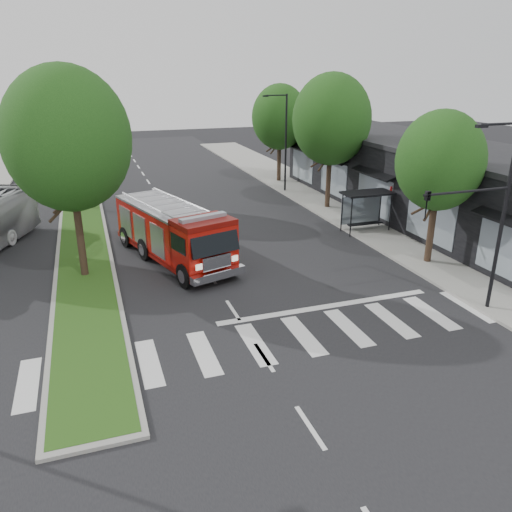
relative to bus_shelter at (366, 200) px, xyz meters
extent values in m
plane|color=black|center=(-11.20, -8.15, -2.04)|extent=(140.00, 140.00, 0.00)
cube|color=gray|center=(1.30, 1.85, -1.96)|extent=(5.00, 80.00, 0.15)
cube|color=gray|center=(-17.20, 9.85, -1.97)|extent=(3.00, 50.00, 0.14)
cube|color=#1C4814|center=(-17.20, 9.85, -1.89)|extent=(2.60, 49.50, 0.02)
cube|color=black|center=(5.80, 1.85, 0.46)|extent=(8.00, 30.00, 5.00)
cylinder|color=black|center=(-1.40, -0.75, -0.79)|extent=(0.08, 0.08, 2.50)
cylinder|color=black|center=(1.40, -0.75, -0.79)|extent=(0.08, 0.08, 2.50)
cylinder|color=black|center=(-1.40, 0.45, -0.79)|extent=(0.08, 0.08, 2.50)
cylinder|color=black|center=(1.40, 0.45, -0.79)|extent=(0.08, 0.08, 2.50)
cube|color=black|center=(0.00, -0.15, 0.51)|extent=(3.20, 1.60, 0.12)
cube|color=#8C99A5|center=(0.00, 0.55, -0.74)|extent=(2.80, 0.04, 1.80)
cube|color=black|center=(0.00, -0.15, -1.49)|extent=(2.40, 0.40, 0.08)
cylinder|color=black|center=(0.30, -6.15, -0.17)|extent=(0.36, 0.36, 3.74)
ellipsoid|color=black|center=(0.30, -6.15, 3.49)|extent=(4.40, 4.40, 5.06)
cylinder|color=black|center=(0.30, 5.85, 0.16)|extent=(0.36, 0.36, 4.40)
ellipsoid|color=black|center=(0.30, 5.85, 4.46)|extent=(5.60, 5.60, 6.44)
cylinder|color=black|center=(0.30, 15.85, -0.06)|extent=(0.36, 0.36, 3.96)
ellipsoid|color=black|center=(0.30, 15.85, 3.81)|extent=(5.00, 5.00, 5.75)
cylinder|color=black|center=(-17.20, -2.15, 0.27)|extent=(0.36, 0.36, 4.62)
ellipsoid|color=black|center=(-17.20, -2.15, 4.79)|extent=(5.80, 5.80, 6.67)
cylinder|color=black|center=(-17.20, 11.85, 0.16)|extent=(0.36, 0.36, 4.40)
ellipsoid|color=black|center=(-17.20, 11.85, 4.46)|extent=(5.60, 5.60, 6.44)
cylinder|color=black|center=(-0.70, -11.65, 1.96)|extent=(0.16, 0.16, 8.00)
cylinder|color=black|center=(-1.60, -11.65, 5.86)|extent=(1.80, 0.10, 0.10)
cube|color=black|center=(-2.50, -11.65, 5.81)|extent=(0.45, 0.20, 0.12)
cylinder|color=black|center=(-2.70, -11.65, 3.36)|extent=(4.00, 0.10, 0.10)
imported|color=black|center=(-4.50, -11.65, 2.96)|extent=(0.18, 0.22, 1.10)
cylinder|color=black|center=(-0.70, 11.85, 1.96)|extent=(0.16, 0.16, 8.00)
cylinder|color=black|center=(-1.60, 11.85, 5.86)|extent=(1.80, 0.10, 0.10)
cube|color=black|center=(-2.50, 11.85, 5.81)|extent=(0.45, 0.20, 0.12)
cube|color=#620905|center=(-12.52, -1.12, -1.49)|extent=(5.31, 9.65, 0.28)
cube|color=#970E08|center=(-12.77, -0.28, -0.33)|extent=(4.67, 7.54, 2.20)
cube|color=#970E08|center=(-11.53, -4.39, -0.33)|extent=(3.21, 2.69, 2.31)
cube|color=#B2B2B7|center=(-12.77, -0.28, 0.82)|extent=(4.67, 7.54, 0.13)
cylinder|color=#B2B2B7|center=(-13.72, -0.57, 1.04)|extent=(2.02, 6.36, 0.11)
cylinder|color=#B2B2B7|center=(-11.83, 0.01, 1.04)|extent=(2.02, 6.36, 0.11)
cube|color=silver|center=(-11.17, -5.60, -1.38)|extent=(2.85, 1.20, 0.39)
cube|color=#8C99A5|center=(-11.53, -4.39, 1.15)|extent=(2.43, 1.07, 0.20)
cylinder|color=black|center=(-12.65, -5.07, -1.43)|extent=(0.72, 1.27, 1.21)
cylinder|color=black|center=(-10.22, -4.34, -1.43)|extent=(0.72, 1.27, 1.21)
cylinder|color=black|center=(-13.99, -0.65, -1.43)|extent=(0.72, 1.27, 1.21)
cylinder|color=black|center=(-11.56, 0.09, -1.43)|extent=(0.72, 1.27, 1.21)
cylinder|color=black|center=(-14.75, 1.88, -1.43)|extent=(0.72, 1.27, 1.21)
cylinder|color=black|center=(-12.33, 2.61, -1.43)|extent=(0.72, 1.27, 1.21)
camera|label=1|loc=(-16.55, -26.88, 7.78)|focal=35.00mm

